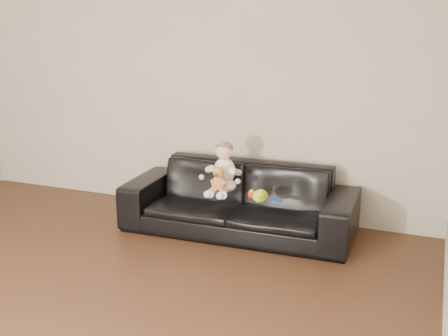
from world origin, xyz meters
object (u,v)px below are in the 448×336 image
at_px(baby, 223,170).
at_px(toy_blue_disc, 276,200).
at_px(sofa, 239,200).
at_px(toy_green, 260,196).
at_px(teddy_bear, 219,179).
at_px(toy_rattle, 252,194).

bearing_deg(baby, toy_blue_disc, -21.77).
relative_size(sofa, toy_green, 13.21).
relative_size(teddy_bear, toy_blue_disc, 2.20).
bearing_deg(teddy_bear, sofa, 54.27).
distance_m(toy_green, toy_rattle, 0.13).
relative_size(baby, toy_rattle, 6.77).
xyz_separation_m(sofa, teddy_bear, (-0.10, -0.25, 0.26)).
height_order(teddy_bear, toy_blue_disc, teddy_bear).
bearing_deg(sofa, toy_rattle, -46.56).
distance_m(sofa, toy_rattle, 0.29).
bearing_deg(toy_green, teddy_bear, 179.58).
bearing_deg(baby, teddy_bear, -100.16).
xyz_separation_m(sofa, toy_green, (0.28, -0.25, 0.15)).
bearing_deg(toy_rattle, toy_blue_disc, 0.79).
bearing_deg(toy_green, toy_blue_disc, 32.74).
distance_m(sofa, toy_green, 0.41).
distance_m(sofa, toy_blue_disc, 0.45).
xyz_separation_m(baby, toy_rattle, (0.29, -0.07, -0.17)).
distance_m(baby, toy_green, 0.44).
bearing_deg(sofa, toy_green, -43.41).
height_order(baby, toy_rattle, baby).
bearing_deg(toy_rattle, toy_green, -35.47).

